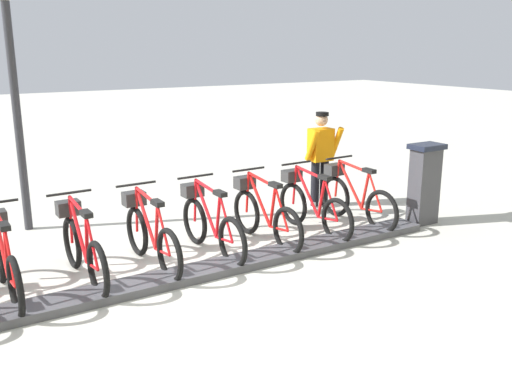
{
  "coord_description": "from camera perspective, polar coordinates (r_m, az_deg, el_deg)",
  "views": [
    {
      "loc": [
        -5.75,
        2.51,
        2.74
      ],
      "look_at": [
        0.5,
        -1.31,
        0.9
      ],
      "focal_mm": 38.7,
      "sensor_mm": 36.0,
      "label": 1
    }
  ],
  "objects": [
    {
      "name": "dock_rail_base",
      "position": [
        6.82,
        -7.28,
        -9.23
      ],
      "size": [
        0.44,
        7.62,
        0.1
      ],
      "primitive_type": "cube",
      "color": "#47474C",
      "rests_on": "ground"
    },
    {
      "name": "bike_docked_2",
      "position": [
        7.88,
        0.76,
        -2.96
      ],
      "size": [
        1.72,
        0.54,
        1.02
      ],
      "color": "black",
      "rests_on": "ground"
    },
    {
      "name": "bike_docked_3",
      "position": [
        7.48,
        -4.8,
        -3.94
      ],
      "size": [
        1.72,
        0.54,
        1.02
      ],
      "color": "black",
      "rests_on": "ground"
    },
    {
      "name": "bike_docked_6",
      "position": [
        6.81,
        -24.56,
        -7.09
      ],
      "size": [
        1.72,
        0.54,
        1.02
      ],
      "color": "black",
      "rests_on": "ground"
    },
    {
      "name": "bike_docked_5",
      "position": [
        6.93,
        -17.56,
        -6.05
      ],
      "size": [
        1.72,
        0.54,
        1.02
      ],
      "color": "black",
      "rests_on": "ground"
    },
    {
      "name": "bike_docked_4",
      "position": [
        7.16,
        -10.92,
        -4.99
      ],
      "size": [
        1.72,
        0.54,
        1.02
      ],
      "color": "black",
      "rests_on": "ground"
    },
    {
      "name": "lamp_post",
      "position": [
        8.84,
        -23.9,
        10.93
      ],
      "size": [
        0.32,
        0.32,
        3.68
      ],
      "color": "#2D2D33",
      "rests_on": "ground"
    },
    {
      "name": "payment_kiosk",
      "position": [
        9.06,
        17.0,
        0.25
      ],
      "size": [
        0.36,
        0.52,
        1.28
      ],
      "color": "#38383D",
      "rests_on": "ground"
    },
    {
      "name": "worker_near_rack",
      "position": [
        9.62,
        6.71,
        3.03
      ],
      "size": [
        0.46,
        0.62,
        1.66
      ],
      "color": "white",
      "rests_on": "ground"
    },
    {
      "name": "ground_plane",
      "position": [
        6.84,
        -7.27,
        -9.61
      ],
      "size": [
        60.0,
        60.0,
        0.0
      ],
      "primitive_type": "plane",
      "color": "beige"
    },
    {
      "name": "bike_docked_0",
      "position": [
        8.87,
        10.13,
        -1.22
      ],
      "size": [
        1.72,
        0.54,
        1.02
      ],
      "color": "black",
      "rests_on": "ground"
    },
    {
      "name": "bike_docked_1",
      "position": [
        8.34,
        5.72,
        -2.05
      ],
      "size": [
        1.72,
        0.54,
        1.02
      ],
      "color": "black",
      "rests_on": "ground"
    }
  ]
}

